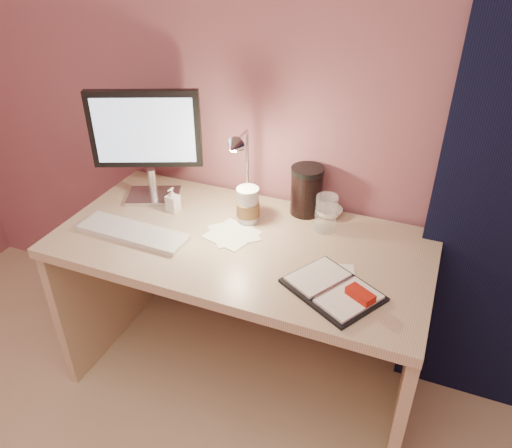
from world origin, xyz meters
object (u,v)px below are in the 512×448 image
at_px(bowl, 329,212).
at_px(lotion_bottle, 173,200).
at_px(keyboard, 133,232).
at_px(desk, 249,276).
at_px(dark_jar, 306,193).
at_px(planner, 335,289).
at_px(monitor, 146,136).
at_px(desk_lamp, 236,167).
at_px(coffee_cup, 248,206).
at_px(clear_cup, 326,213).

distance_m(bowl, lotion_bottle, 0.63).
bearing_deg(lotion_bottle, bowl, 18.60).
bearing_deg(keyboard, desk, 27.56).
bearing_deg(dark_jar, planner, -61.72).
bearing_deg(monitor, desk_lamp, -25.51).
distance_m(monitor, planner, 0.97).
xyz_separation_m(monitor, desk_lamp, (0.40, -0.02, -0.05)).
height_order(bowl, lotion_bottle, lotion_bottle).
height_order(lotion_bottle, dark_jar, dark_jar).
distance_m(monitor, dark_jar, 0.68).
relative_size(coffee_cup, desk_lamp, 0.40).
bearing_deg(coffee_cup, bowl, 29.40).
bearing_deg(lotion_bottle, desk_lamp, 10.05).
distance_m(monitor, clear_cup, 0.78).
xyz_separation_m(keyboard, clear_cup, (0.67, 0.31, 0.06)).
bearing_deg(desk_lamp, monitor, 173.30).
bearing_deg(keyboard, planner, -1.32).
height_order(keyboard, bowl, bowl).
xyz_separation_m(coffee_cup, lotion_bottle, (-0.31, -0.04, -0.02)).
xyz_separation_m(clear_cup, bowl, (-0.01, 0.11, -0.06)).
bearing_deg(coffee_cup, monitor, 177.17).
xyz_separation_m(lotion_bottle, dark_jar, (0.50, 0.19, 0.04)).
xyz_separation_m(coffee_cup, bowl, (0.29, 0.16, -0.05)).
height_order(desk, dark_jar, dark_jar).
bearing_deg(keyboard, bowl, 34.08).
bearing_deg(bowl, clear_cup, -82.44).
bearing_deg(planner, lotion_bottle, -168.74).
bearing_deg(lotion_bottle, planner, -18.83).
distance_m(planner, coffee_cup, 0.52).
bearing_deg(planner, desk, 179.78).
xyz_separation_m(planner, clear_cup, (-0.13, 0.35, 0.06)).
distance_m(desk, planner, 0.52).
bearing_deg(desk_lamp, desk, -44.27).
bearing_deg(desk_lamp, bowl, 20.48).
height_order(keyboard, clear_cup, clear_cup).
xyz_separation_m(bowl, dark_jar, (-0.10, -0.01, 0.07)).
height_order(desk, bowl, bowl).
relative_size(desk, keyboard, 3.21).
bearing_deg(desk, keyboard, -154.03).
relative_size(monitor, planner, 1.30).
bearing_deg(planner, bowl, 137.75).
distance_m(clear_cup, desk_lamp, 0.38).
bearing_deg(desk, dark_jar, 53.17).
distance_m(planner, bowl, 0.48).
height_order(coffee_cup, bowl, coffee_cup).
xyz_separation_m(desk, lotion_bottle, (-0.34, 0.02, 0.28)).
relative_size(desk, lotion_bottle, 13.51).
distance_m(coffee_cup, dark_jar, 0.24).
distance_m(dark_jar, desk_lamp, 0.31).
relative_size(desk, desk_lamp, 3.86).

